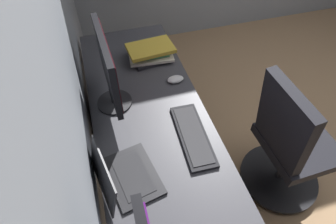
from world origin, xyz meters
TOP-DOWN VIEW (x-y plane):
  - wall_back at (0.00, 2.08)m, footprint 4.44×0.10m
  - desk at (-0.09, 1.69)m, footprint 2.18×0.63m
  - drawer_pedestal at (0.33, 1.72)m, footprint 0.40×0.51m
  - monitor_secondary at (0.25, 1.86)m, footprint 0.47×0.20m
  - laptop_leftmost at (-0.25, 1.91)m, footprint 0.34×0.31m
  - keyboard_main at (-0.10, 1.51)m, footprint 0.43×0.16m
  - mouse_main at (0.33, 1.47)m, footprint 0.06×0.10m
  - book_stack_near at (0.60, 1.56)m, footprint 0.25×0.31m
  - office_chair at (-0.17, 0.88)m, footprint 0.56×0.56m

SIDE VIEW (x-z plane):
  - drawer_pedestal at x=0.33m, z-range 0.00..0.69m
  - office_chair at x=-0.17m, z-range -0.03..0.94m
  - desk at x=-0.09m, z-range 0.30..1.03m
  - keyboard_main at x=-0.10m, z-range 0.73..0.75m
  - mouse_main at x=0.33m, z-range 0.73..0.76m
  - laptop_leftmost at x=-0.25m, z-range 0.67..0.89m
  - book_stack_near at x=0.60m, z-range 0.73..0.83m
  - monitor_secondary at x=0.25m, z-range 0.76..1.20m
  - wall_back at x=0.00m, z-range 0.00..2.60m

